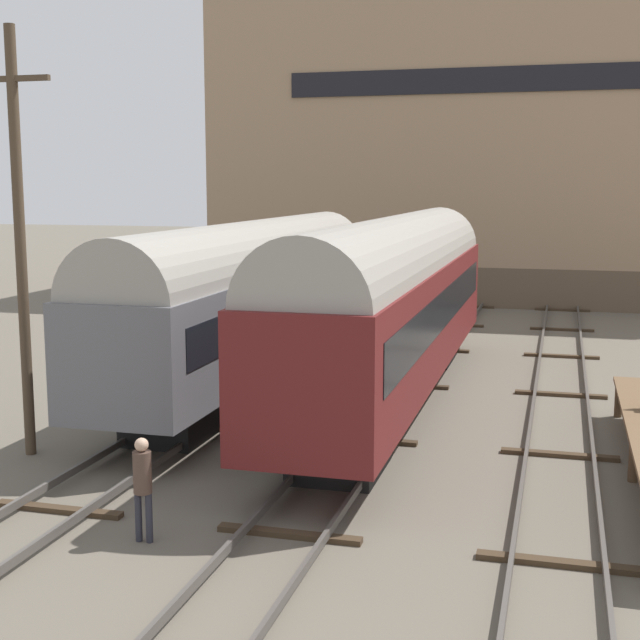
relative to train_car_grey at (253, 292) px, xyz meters
name	(u,v)px	position (x,y,z in m)	size (l,w,h in m)	color
ground_plane	(332,482)	(4.54, -8.02, -2.86)	(200.00, 200.00, 0.00)	#60594C
track_left	(132,458)	(0.00, -8.02, -2.72)	(2.60, 60.00, 0.26)	#4C4742
track_middle	(332,475)	(4.54, -8.02, -2.72)	(2.60, 60.00, 0.26)	#4C4742
track_right	(559,495)	(9.09, -8.02, -2.72)	(2.60, 60.00, 0.26)	#4C4742
train_car_grey	(253,292)	(0.00, 0.00, 0.00)	(2.92, 17.94, 5.02)	black
train_car_maroon	(394,298)	(4.54, -1.22, 0.14)	(2.88, 18.84, 5.23)	black
person_worker	(143,479)	(2.19, -11.87, -1.74)	(0.32, 0.32, 1.85)	#282833
utility_pole	(20,239)	(-2.59, -7.95, 2.04)	(1.80, 0.24, 9.47)	#473828
warehouse_building	(522,112)	(6.55, 26.02, 7.13)	(31.69, 14.04, 19.97)	brown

